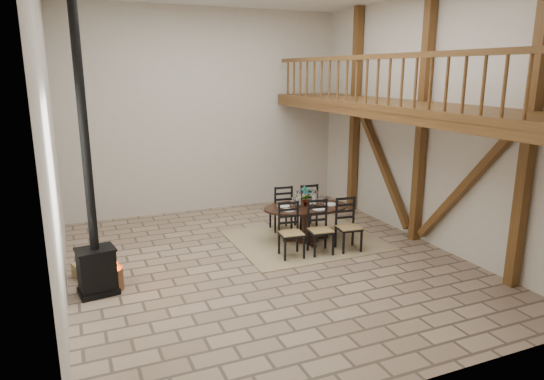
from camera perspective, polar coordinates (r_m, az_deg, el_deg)
name	(u,v)px	position (r m, az deg, el deg)	size (l,w,h in m)	color
ground	(269,262)	(9.21, -0.41, -8.52)	(8.00, 8.00, 0.00)	tan
room_shell	(328,98)	(9.05, 6.65, 10.67)	(7.02, 8.02, 5.01)	beige
rug	(306,240)	(10.36, 3.98, -5.89)	(3.00, 2.50, 0.02)	tan
dining_table	(308,223)	(10.13, 4.24, -3.95)	(1.93, 2.16, 1.17)	black
wood_stove	(93,226)	(8.09, -20.32, -4.00)	(0.66, 0.54, 5.00)	black
log_basket	(106,278)	(8.51, -19.00, -9.78)	(0.57, 0.57, 0.47)	brown
log_stack	(86,270)	(9.17, -21.07, -8.80)	(0.48, 0.56, 0.24)	tan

